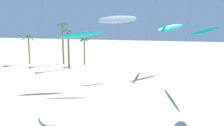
{
  "coord_description": "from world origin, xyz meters",
  "views": [
    {
      "loc": [
        5.93,
        -0.29,
        9.61
      ],
      "look_at": [
        -1.97,
        24.06,
        5.36
      ],
      "focal_mm": 35.48,
      "sensor_mm": 36.0,
      "label": 1
    }
  ],
  "objects_px": {
    "flying_kite_5": "(204,31)",
    "palm_tree_3": "(68,37)",
    "palm_tree_0": "(29,39)",
    "palm_tree_2": "(84,42)",
    "grounded_kite_0": "(48,119)",
    "flying_kite_4": "(117,19)",
    "flying_kite_8": "(81,35)",
    "palm_tree_1": "(63,31)",
    "flying_kite_7": "(171,28)"
  },
  "relations": [
    {
      "from": "flying_kite_4",
      "to": "flying_kite_5",
      "type": "xyz_separation_m",
      "value": [
        12.61,
        2.85,
        -1.73
      ]
    },
    {
      "from": "flying_kite_7",
      "to": "grounded_kite_0",
      "type": "bearing_deg",
      "value": -110.07
    },
    {
      "from": "flying_kite_5",
      "to": "flying_kite_7",
      "type": "relative_size",
      "value": 0.96
    },
    {
      "from": "palm_tree_1",
      "to": "flying_kite_7",
      "type": "relative_size",
      "value": 1.02
    },
    {
      "from": "flying_kite_4",
      "to": "grounded_kite_0",
      "type": "relative_size",
      "value": 3.34
    },
    {
      "from": "flying_kite_7",
      "to": "flying_kite_8",
      "type": "relative_size",
      "value": 1.14
    },
    {
      "from": "palm_tree_2",
      "to": "flying_kite_4",
      "type": "relative_size",
      "value": 0.61
    },
    {
      "from": "palm_tree_2",
      "to": "flying_kite_5",
      "type": "bearing_deg",
      "value": -28.62
    },
    {
      "from": "palm_tree_1",
      "to": "flying_kite_8",
      "type": "relative_size",
      "value": 1.16
    },
    {
      "from": "palm_tree_3",
      "to": "grounded_kite_0",
      "type": "height_order",
      "value": "palm_tree_3"
    },
    {
      "from": "palm_tree_0",
      "to": "palm_tree_3",
      "type": "bearing_deg",
      "value": -13.03
    },
    {
      "from": "palm_tree_1",
      "to": "grounded_kite_0",
      "type": "relative_size",
      "value": 3.1
    },
    {
      "from": "palm_tree_1",
      "to": "flying_kite_7",
      "type": "height_order",
      "value": "palm_tree_1"
    },
    {
      "from": "palm_tree_2",
      "to": "palm_tree_3",
      "type": "bearing_deg",
      "value": -102.04
    },
    {
      "from": "flying_kite_5",
      "to": "flying_kite_7",
      "type": "distance_m",
      "value": 12.09
    },
    {
      "from": "palm_tree_0",
      "to": "flying_kite_5",
      "type": "distance_m",
      "value": 42.23
    },
    {
      "from": "flying_kite_8",
      "to": "palm_tree_3",
      "type": "bearing_deg",
      "value": 126.79
    },
    {
      "from": "palm_tree_3",
      "to": "flying_kite_8",
      "type": "distance_m",
      "value": 15.69
    },
    {
      "from": "palm_tree_1",
      "to": "palm_tree_0",
      "type": "bearing_deg",
      "value": -162.42
    },
    {
      "from": "palm_tree_0",
      "to": "palm_tree_2",
      "type": "distance_m",
      "value": 14.59
    },
    {
      "from": "flying_kite_8",
      "to": "flying_kite_5",
      "type": "bearing_deg",
      "value": 12.74
    },
    {
      "from": "flying_kite_4",
      "to": "grounded_kite_0",
      "type": "xyz_separation_m",
      "value": [
        -3.09,
        -14.69,
        -10.53
      ]
    },
    {
      "from": "palm_tree_1",
      "to": "grounded_kite_0",
      "type": "bearing_deg",
      "value": -62.5
    },
    {
      "from": "flying_kite_7",
      "to": "palm_tree_3",
      "type": "bearing_deg",
      "value": -173.78
    },
    {
      "from": "palm_tree_1",
      "to": "flying_kite_5",
      "type": "relative_size",
      "value": 1.06
    },
    {
      "from": "palm_tree_3",
      "to": "flying_kite_7",
      "type": "relative_size",
      "value": 0.88
    },
    {
      "from": "flying_kite_4",
      "to": "palm_tree_3",
      "type": "bearing_deg",
      "value": 142.95
    },
    {
      "from": "palm_tree_3",
      "to": "flying_kite_8",
      "type": "height_order",
      "value": "flying_kite_8"
    },
    {
      "from": "palm_tree_1",
      "to": "flying_kite_4",
      "type": "distance_m",
      "value": 25.97
    },
    {
      "from": "palm_tree_1",
      "to": "palm_tree_3",
      "type": "xyz_separation_m",
      "value": [
        4.62,
        -5.67,
        -1.28
      ]
    },
    {
      "from": "palm_tree_0",
      "to": "flying_kite_7",
      "type": "distance_m",
      "value": 35.37
    },
    {
      "from": "palm_tree_1",
      "to": "flying_kite_4",
      "type": "bearing_deg",
      "value": -40.91
    },
    {
      "from": "palm_tree_0",
      "to": "grounded_kite_0",
      "type": "xyz_separation_m",
      "value": [
        24.87,
        -28.98,
        -6.2
      ]
    },
    {
      "from": "palm_tree_2",
      "to": "palm_tree_3",
      "type": "xyz_separation_m",
      "value": [
        -1.26,
        -5.92,
        1.48
      ]
    },
    {
      "from": "flying_kite_5",
      "to": "grounded_kite_0",
      "type": "height_order",
      "value": "flying_kite_5"
    },
    {
      "from": "palm_tree_3",
      "to": "flying_kite_5",
      "type": "distance_m",
      "value": 28.86
    },
    {
      "from": "flying_kite_5",
      "to": "flying_kite_8",
      "type": "relative_size",
      "value": 1.09
    },
    {
      "from": "flying_kite_7",
      "to": "grounded_kite_0",
      "type": "height_order",
      "value": "flying_kite_7"
    },
    {
      "from": "palm_tree_2",
      "to": "grounded_kite_0",
      "type": "height_order",
      "value": "palm_tree_2"
    },
    {
      "from": "palm_tree_0",
      "to": "flying_kite_4",
      "type": "distance_m",
      "value": 31.69
    },
    {
      "from": "palm_tree_2",
      "to": "flying_kite_5",
      "type": "height_order",
      "value": "flying_kite_5"
    },
    {
      "from": "flying_kite_5",
      "to": "palm_tree_3",
      "type": "bearing_deg",
      "value": 162.99
    },
    {
      "from": "palm_tree_0",
      "to": "flying_kite_5",
      "type": "bearing_deg",
      "value": -15.75
    },
    {
      "from": "flying_kite_5",
      "to": "flying_kite_8",
      "type": "height_order",
      "value": "flying_kite_5"
    },
    {
      "from": "palm_tree_3",
      "to": "flying_kite_7",
      "type": "height_order",
      "value": "flying_kite_7"
    },
    {
      "from": "palm_tree_2",
      "to": "flying_kite_7",
      "type": "height_order",
      "value": "flying_kite_7"
    },
    {
      "from": "flying_kite_5",
      "to": "flying_kite_8",
      "type": "distance_m",
      "value": 18.64
    },
    {
      "from": "flying_kite_4",
      "to": "flying_kite_5",
      "type": "bearing_deg",
      "value": 12.73
    },
    {
      "from": "palm_tree_0",
      "to": "flying_kite_4",
      "type": "relative_size",
      "value": 0.66
    },
    {
      "from": "flying_kite_7",
      "to": "palm_tree_1",
      "type": "bearing_deg",
      "value": 173.09
    }
  ]
}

